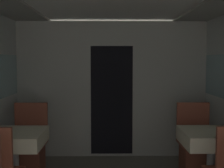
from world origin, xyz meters
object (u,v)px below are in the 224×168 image
at_px(dining_table_left_1, 14,141).
at_px(dining_table_right_1, 212,140).
at_px(chair_left_far_1, 29,154).
at_px(chair_right_far_1, 196,154).

bearing_deg(dining_table_left_1, dining_table_right_1, 0.00).
height_order(chair_left_far_1, chair_right_far_1, same).
distance_m(dining_table_left_1, chair_left_far_1, 0.67).
bearing_deg(dining_table_left_1, chair_right_far_1, 15.29).
xyz_separation_m(chair_left_far_1, dining_table_right_1, (2.15, -0.59, 0.33)).
relative_size(dining_table_right_1, chair_right_far_1, 0.77).
xyz_separation_m(dining_table_left_1, dining_table_right_1, (2.15, 0.00, 0.00)).
bearing_deg(dining_table_right_1, chair_right_far_1, 90.00).
distance_m(chair_left_far_1, dining_table_right_1, 2.25).
bearing_deg(chair_left_far_1, dining_table_left_1, 90.00).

